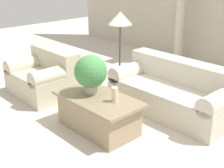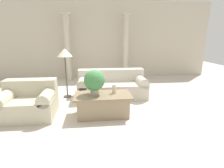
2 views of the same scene
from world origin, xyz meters
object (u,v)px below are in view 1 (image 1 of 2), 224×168
(sofa_long, at_px, (173,92))
(coffee_table, at_px, (98,113))
(potted_plant, at_px, (91,72))
(floor_lamp, at_px, (120,22))
(loveseat, at_px, (45,76))

(sofa_long, xyz_separation_m, coffee_table, (-0.35, -1.26, -0.08))
(potted_plant, bearing_deg, coffee_table, -8.23)
(coffee_table, relative_size, floor_lamp, 0.89)
(potted_plant, bearing_deg, sofa_long, 66.92)
(potted_plant, height_order, floor_lamp, floor_lamp)
(sofa_long, bearing_deg, coffee_table, -105.34)
(sofa_long, relative_size, floor_lamp, 1.38)
(coffee_table, bearing_deg, potted_plant, 171.77)
(coffee_table, height_order, potted_plant, potted_plant)
(coffee_table, relative_size, potted_plant, 2.28)
(loveseat, distance_m, coffee_table, 1.66)
(coffee_table, bearing_deg, floor_lamp, 125.55)
(coffee_table, bearing_deg, sofa_long, 74.66)
(potted_plant, xyz_separation_m, floor_lamp, (-0.80, 1.34, 0.44))
(potted_plant, distance_m, floor_lamp, 1.62)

